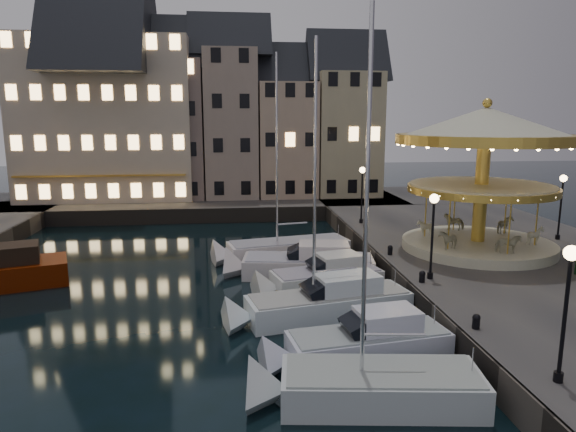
{
  "coord_description": "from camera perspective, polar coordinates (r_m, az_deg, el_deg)",
  "views": [
    {
      "loc": [
        -2.33,
        -22.08,
        9.02
      ],
      "look_at": [
        1.0,
        8.0,
        3.2
      ],
      "focal_mm": 32.0,
      "sensor_mm": 36.0,
      "label": 1
    }
  ],
  "objects": [
    {
      "name": "townhouse_nf",
      "position": [
        53.35,
        6.31,
        10.03
      ],
      "size": [
        6.82,
        8.0,
        13.8
      ],
      "color": "tan",
      "rests_on": "quay_north"
    },
    {
      "name": "carousel",
      "position": [
        31.71,
        20.96,
        6.69
      ],
      "size": [
        10.06,
        10.06,
        8.8
      ],
      "color": "beige",
      "rests_on": "quay_east"
    },
    {
      "name": "townhouse_nc",
      "position": [
        52.38,
        -12.75,
        10.36
      ],
      "size": [
        6.82,
        8.0,
        14.8
      ],
      "color": "slate",
      "rests_on": "quay_north"
    },
    {
      "name": "motorboat_d",
      "position": [
        27.16,
        3.48,
        -7.11
      ],
      "size": [
        6.84,
        3.53,
        2.15
      ],
      "color": "silver",
      "rests_on": "ground"
    },
    {
      "name": "bollard_b",
      "position": [
        25.39,
        14.68,
        -6.47
      ],
      "size": [
        0.3,
        0.3,
        0.57
      ],
      "color": "black",
      "rests_on": "quay_east"
    },
    {
      "name": "townhouse_ne",
      "position": [
        52.38,
        -0.26,
        9.53
      ],
      "size": [
        6.16,
        8.0,
        12.8
      ],
      "color": "tan",
      "rests_on": "quay_north"
    },
    {
      "name": "hotel_corner",
      "position": [
        53.37,
        -19.33,
        11.1
      ],
      "size": [
        17.6,
        9.0,
        16.8
      ],
      "color": "beige",
      "rests_on": "quay_north"
    },
    {
      "name": "motorboat_b",
      "position": [
        19.94,
        7.79,
        -14.08
      ],
      "size": [
        7.19,
        2.94,
        2.15
      ],
      "color": "silver",
      "rests_on": "ground"
    },
    {
      "name": "streetlamp_d",
      "position": [
        36.93,
        28.12,
        1.81
      ],
      "size": [
        0.44,
        0.44,
        4.17
      ],
      "color": "black",
      "rests_on": "quay_east"
    },
    {
      "name": "quaywall_e",
      "position": [
        30.46,
        9.85,
        -5.23
      ],
      "size": [
        0.15,
        44.0,
        1.3
      ],
      "primitive_type": "cube",
      "color": "#47423A",
      "rests_on": "ground"
    },
    {
      "name": "motorboat_a",
      "position": [
        17.42,
        8.31,
        -18.39
      ],
      "size": [
        7.48,
        3.27,
        12.38
      ],
      "color": "silver",
      "rests_on": "ground"
    },
    {
      "name": "bollard_a",
      "position": [
        20.65,
        20.19,
        -10.87
      ],
      "size": [
        0.3,
        0.3,
        0.57
      ],
      "color": "black",
      "rests_on": "quay_east"
    },
    {
      "name": "streetlamp_b",
      "position": [
        25.46,
        15.8,
        -0.86
      ],
      "size": [
        0.44,
        0.44,
        4.17
      ],
      "color": "black",
      "rests_on": "quay_east"
    },
    {
      "name": "motorboat_c",
      "position": [
        23.69,
        3.65,
        -9.75
      ],
      "size": [
        8.61,
        3.77,
        11.39
      ],
      "color": "white",
      "rests_on": "ground"
    },
    {
      "name": "quay_east",
      "position": [
        33.54,
        23.14,
        -4.46
      ],
      "size": [
        16.0,
        56.0,
        1.3
      ],
      "primitive_type": "cube",
      "color": "#474442",
      "rests_on": "ground"
    },
    {
      "name": "streetlamp_a",
      "position": [
        16.94,
        28.6,
        -7.67
      ],
      "size": [
        0.44,
        0.44,
        4.17
      ],
      "color": "black",
      "rests_on": "quay_east"
    },
    {
      "name": "townhouse_na",
      "position": [
        54.85,
        -24.86,
        8.6
      ],
      "size": [
        5.5,
        8.0,
        12.8
      ],
      "color": "gray",
      "rests_on": "quay_north"
    },
    {
      "name": "bollard_d",
      "position": [
        35.05,
        8.59,
        -1.45
      ],
      "size": [
        0.3,
        0.3,
        0.57
      ],
      "color": "black",
      "rests_on": "quay_east"
    },
    {
      "name": "streetlamp_c",
      "position": [
        38.13,
        8.23,
        3.23
      ],
      "size": [
        0.44,
        0.44,
        4.17
      ],
      "color": "black",
      "rests_on": "quay_east"
    },
    {
      "name": "bollard_c",
      "position": [
        29.92,
        11.28,
        -3.68
      ],
      "size": [
        0.3,
        0.3,
        0.57
      ],
      "color": "black",
      "rests_on": "quay_east"
    },
    {
      "name": "motorboat_e",
      "position": [
        29.75,
        1.47,
        -5.47
      ],
      "size": [
        8.59,
        3.6,
        2.15
      ],
      "color": "silver",
      "rests_on": "ground"
    },
    {
      "name": "townhouse_nb",
      "position": [
        53.38,
        -19.28,
        9.49
      ],
      "size": [
        6.16,
        8.0,
        13.8
      ],
      "color": "slate",
      "rests_on": "quay_north"
    },
    {
      "name": "quay_north",
      "position": [
        51.09,
        -12.61,
        1.19
      ],
      "size": [
        44.0,
        12.0,
        1.3
      ],
      "primitive_type": "cube",
      "color": "#474442",
      "rests_on": "ground"
    },
    {
      "name": "motorboat_f",
      "position": [
        33.45,
        -0.88,
        -3.82
      ],
      "size": [
        8.94,
        3.97,
        11.84
      ],
      "color": "silver",
      "rests_on": "ground"
    },
    {
      "name": "quaywall_n",
      "position": [
        45.01,
        -10.88,
        -0.03
      ],
      "size": [
        48.0,
        0.15,
        1.3
      ],
      "primitive_type": "cube",
      "color": "#47423A",
      "rests_on": "ground"
    },
    {
      "name": "townhouse_nd",
      "position": [
        52.08,
        -6.35,
        11.11
      ],
      "size": [
        5.5,
        8.0,
        15.8
      ],
      "color": "gray",
      "rests_on": "quay_north"
    },
    {
      "name": "ground",
      "position": [
        23.96,
        -0.27,
        -11.23
      ],
      "size": [
        160.0,
        160.0,
        0.0
      ],
      "primitive_type": "plane",
      "color": "black",
      "rests_on": "ground"
    }
  ]
}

